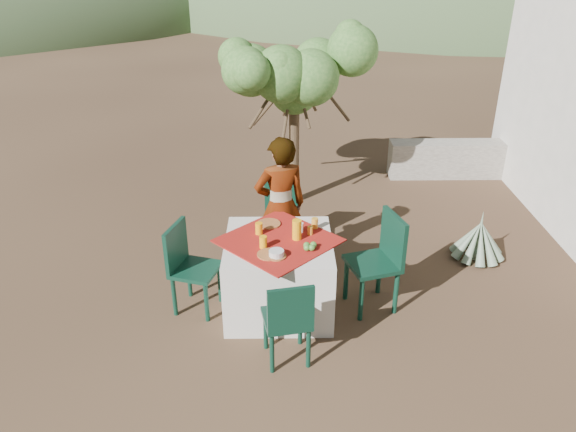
# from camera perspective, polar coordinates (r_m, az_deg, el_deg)

# --- Properties ---
(ground) EXTENTS (160.00, 160.00, 0.00)m
(ground) POSITION_cam_1_polar(r_m,az_deg,el_deg) (5.74, -7.18, -9.30)
(ground) COLOR #311F16
(ground) RESTS_ON ground
(table) EXTENTS (1.30, 1.30, 0.76)m
(table) POSITION_cam_1_polar(r_m,az_deg,el_deg) (5.52, -0.94, -5.91)
(table) COLOR white
(table) RESTS_ON ground
(chair_far) EXTENTS (0.43, 0.43, 0.86)m
(chair_far) POSITION_cam_1_polar(r_m,az_deg,el_deg) (6.46, -0.70, 0.29)
(chair_far) COLOR black
(chair_far) RESTS_ON ground
(chair_near) EXTENTS (0.46, 0.46, 0.85)m
(chair_near) POSITION_cam_1_polar(r_m,az_deg,el_deg) (4.78, 0.03, -10.41)
(chair_near) COLOR black
(chair_near) RESTS_ON ground
(chair_left) EXTENTS (0.52, 0.52, 0.90)m
(chair_left) POSITION_cam_1_polar(r_m,az_deg,el_deg) (5.53, -10.13, -4.79)
(chair_left) COLOR black
(chair_left) RESTS_ON ground
(chair_right) EXTENTS (0.57, 0.57, 0.99)m
(chair_right) POSITION_cam_1_polar(r_m,az_deg,el_deg) (5.53, 9.39, -4.16)
(chair_right) COLOR black
(chair_right) RESTS_ON ground
(person) EXTENTS (0.65, 0.52, 1.54)m
(person) POSITION_cam_1_polar(r_m,az_deg,el_deg) (5.94, -0.77, 0.99)
(person) COLOR #8C6651
(person) RESTS_ON ground
(shrub_tree) EXTENTS (1.79, 1.76, 2.10)m
(shrub_tree) POSITION_cam_1_polar(r_m,az_deg,el_deg) (7.38, 1.17, 13.50)
(shrub_tree) COLOR #4E3A27
(shrub_tree) RESTS_ON ground
(agave) EXTENTS (0.62, 0.61, 0.65)m
(agave) POSITION_cam_1_polar(r_m,az_deg,el_deg) (6.78, 18.80, -2.34)
(agave) COLOR gray
(agave) RESTS_ON ground
(stone_wall) EXTENTS (2.60, 0.35, 0.55)m
(stone_wall) POSITION_cam_1_polar(r_m,az_deg,el_deg) (9.07, 18.43, 5.52)
(stone_wall) COLOR gray
(stone_wall) RESTS_ON ground
(plate_far) EXTENTS (0.24, 0.24, 0.01)m
(plate_far) POSITION_cam_1_polar(r_m,az_deg,el_deg) (5.60, -1.96, -0.80)
(plate_far) COLOR brown
(plate_far) RESTS_ON table
(plate_near) EXTENTS (0.22, 0.22, 0.01)m
(plate_near) POSITION_cam_1_polar(r_m,az_deg,el_deg) (5.08, -1.95, -3.92)
(plate_near) COLOR brown
(plate_near) RESTS_ON table
(glass_far) EXTENTS (0.07, 0.07, 0.12)m
(glass_far) POSITION_cam_1_polar(r_m,az_deg,el_deg) (5.41, -2.97, -1.27)
(glass_far) COLOR #FFA410
(glass_far) RESTS_ON table
(glass_near) EXTENTS (0.07, 0.07, 0.12)m
(glass_near) POSITION_cam_1_polar(r_m,az_deg,el_deg) (5.17, -2.54, -2.66)
(glass_near) COLOR #FFA410
(glass_near) RESTS_ON table
(juice_pitcher) EXTENTS (0.09, 0.09, 0.20)m
(juice_pitcher) POSITION_cam_1_polar(r_m,az_deg,el_deg) (5.29, 0.91, -1.39)
(juice_pitcher) COLOR #FFA410
(juice_pitcher) RESTS_ON table
(bowl_plate) EXTENTS (0.18, 0.18, 0.01)m
(bowl_plate) POSITION_cam_1_polar(r_m,az_deg,el_deg) (5.05, -1.18, -4.09)
(bowl_plate) COLOR brown
(bowl_plate) RESTS_ON table
(white_bowl) EXTENTS (0.14, 0.14, 0.05)m
(white_bowl) POSITION_cam_1_polar(r_m,az_deg,el_deg) (5.03, -1.18, -3.79)
(white_bowl) COLOR silver
(white_bowl) RESTS_ON bowl_plate
(jar_left) EXTENTS (0.05, 0.05, 0.08)m
(jar_left) POSITION_cam_1_polar(r_m,az_deg,el_deg) (5.40, 2.27, -1.47)
(jar_left) COLOR orange
(jar_left) RESTS_ON table
(jar_right) EXTENTS (0.07, 0.07, 0.10)m
(jar_right) POSITION_cam_1_polar(r_m,az_deg,el_deg) (5.52, 2.74, -0.72)
(jar_right) COLOR orange
(jar_right) RESTS_ON table
(napkin_holder) EXTENTS (0.08, 0.05, 0.09)m
(napkin_holder) POSITION_cam_1_polar(r_m,az_deg,el_deg) (5.44, 1.18, -1.18)
(napkin_holder) COLOR silver
(napkin_holder) RESTS_ON table
(fruit_cluster) EXTENTS (0.12, 0.12, 0.06)m
(fruit_cluster) POSITION_cam_1_polar(r_m,az_deg,el_deg) (5.15, 2.22, -3.10)
(fruit_cluster) COLOR #488430
(fruit_cluster) RESTS_ON table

